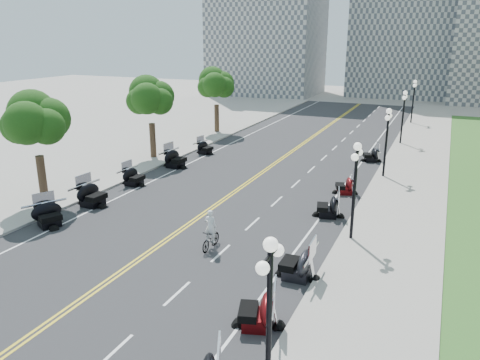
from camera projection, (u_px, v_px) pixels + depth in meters
The scene contains 46 objects.
ground at pixel (164, 242), 23.61m from camera, with size 160.00×160.00×0.00m, color gray.
road at pixel (243, 186), 32.35m from camera, with size 16.00×90.00×0.01m, color #333335.
centerline_yellow_a at pixel (241, 186), 32.39m from camera, with size 0.12×90.00×0.00m, color yellow.
centerline_yellow_b at pixel (244, 186), 32.30m from camera, with size 0.12×90.00×0.00m, color yellow.
edge_line_north at pixel (334, 198), 29.88m from camera, with size 0.12×90.00×0.00m, color white.
edge_line_south at pixel (164, 175), 34.82m from camera, with size 0.12×90.00×0.00m, color white.
lane_dash_4 at pixel (114, 352), 15.38m from camera, with size 0.12×2.00×0.00m, color white.
lane_dash_5 at pixel (177, 293), 18.88m from camera, with size 0.12×2.00×0.00m, color white.
lane_dash_6 at pixel (221, 253), 22.37m from camera, with size 0.12×2.00×0.00m, color white.
lane_dash_7 at pixel (253, 224), 25.87m from camera, with size 0.12×2.00×0.00m, color white.
lane_dash_8 at pixel (277, 201), 29.36m from camera, with size 0.12×2.00×0.00m, color white.
lane_dash_9 at pixel (296, 184), 32.86m from camera, with size 0.12×2.00×0.00m, color white.
lane_dash_10 at pixel (311, 169), 36.35m from camera, with size 0.12×2.00×0.00m, color white.
lane_dash_11 at pixel (324, 158), 39.85m from camera, with size 0.12×2.00×0.00m, color white.
lane_dash_12 at pixel (335, 148), 43.34m from camera, with size 0.12×2.00×0.00m, color white.
lane_dash_13 at pixel (344, 140), 46.84m from camera, with size 0.12×2.00×0.00m, color white.
lane_dash_14 at pixel (351, 132), 50.33m from camera, with size 0.12×2.00×0.00m, color white.
lane_dash_15 at pixel (358, 126), 53.83m from camera, with size 0.12×2.00×0.00m, color white.
lane_dash_16 at pixel (364, 121), 57.32m from camera, with size 0.12×2.00×0.00m, color white.
lane_dash_17 at pixel (369, 116), 60.82m from camera, with size 0.12×2.00×0.00m, color white.
lane_dash_18 at pixel (374, 111), 64.31m from camera, with size 0.12×2.00×0.00m, color white.
lane_dash_19 at pixel (378, 107), 67.81m from camera, with size 0.12×2.00×0.00m, color white.
sidewalk_north at pixel (402, 207), 28.27m from camera, with size 5.00×90.00×0.15m, color #9E9991.
sidewalk_south at pixel (119, 169), 36.39m from camera, with size 5.00×90.00×0.15m, color #9E9991.
distant_block_a at pixel (267, 17), 80.90m from camera, with size 18.00×14.00×26.00m, color gray.
distant_block_b at pixel (405, 4), 77.05m from camera, with size 16.00×12.00×30.00m, color gray.
street_lamp_1 at pixel (269, 323), 12.53m from camera, with size 0.50×1.20×4.90m, color black, non-canonical shape.
street_lamp_2 at pixel (354, 192), 23.02m from camera, with size 0.50×1.20×4.90m, color black, non-canonical shape.
street_lamp_3 at pixel (386, 143), 33.50m from camera, with size 0.50×1.20×4.90m, color black, non-canonical shape.
street_lamp_4 at pixel (403, 118), 43.99m from camera, with size 0.50×1.20×4.90m, color black, non-canonical shape.
street_lamp_5 at pixel (413, 102), 54.47m from camera, with size 0.50×1.20×4.90m, color black, non-canonical shape.
tree_2 at pixel (36, 127), 27.82m from camera, with size 4.80×4.80×9.20m, color #235619, non-canonical shape.
tree_3 at pixel (151, 102), 38.31m from camera, with size 4.80×4.80×9.20m, color #235619, non-canonical shape.
tree_4 at pixel (216, 88), 48.79m from camera, with size 4.80×4.80×9.20m, color #235619, non-canonical shape.
motorcycle_n_4 at pixel (258, 309), 16.54m from camera, with size 2.08×2.08×1.46m, color #590A0C, non-canonical shape.
motorcycle_n_5 at pixel (297, 262), 19.90m from camera, with size 2.17×2.17×1.52m, color black, non-canonical shape.
motorcycle_n_7 at pixel (328, 205), 26.74m from camera, with size 1.97×1.97×1.38m, color black, non-canonical shape.
motorcycle_n_8 at pixel (345, 184), 30.68m from camera, with size 1.79×1.79×1.26m, color #590A0C, non-canonical shape.
motorcycle_n_10 at pixel (371, 154), 38.56m from camera, with size 1.84×1.84×1.29m, color black, non-canonical shape.
motorcycle_s_5 at pixel (48, 214), 25.38m from camera, with size 2.07×2.07×1.45m, color black, non-canonical shape.
motorcycle_s_6 at pixel (92, 194), 28.41m from camera, with size 2.22×2.22×1.56m, color black, non-canonical shape.
motorcycle_s_7 at pixel (134, 176), 32.40m from camera, with size 1.94×1.94×1.36m, color black, non-canonical shape.
motorcycle_s_8 at pixel (175, 158), 36.76m from camera, with size 2.23×2.23×1.56m, color black, non-canonical shape.
motorcycle_s_9 at pixel (205, 147), 41.04m from camera, with size 1.80×1.80×1.26m, color black, non-canonical shape.
bicycle at pixel (211, 239), 22.71m from camera, with size 0.48×1.69×1.01m, color #A51414.
cyclist_rider at pixel (210, 213), 22.32m from camera, with size 0.61×0.40×1.68m, color silver.
Camera 1 is at (12.27, -18.23, 9.97)m, focal length 35.00 mm.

